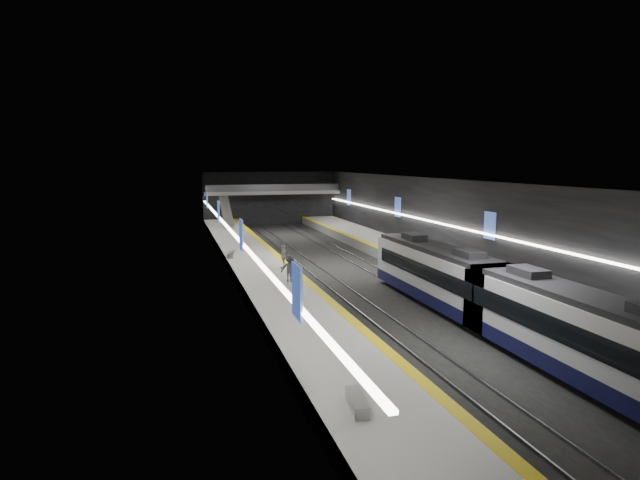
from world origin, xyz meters
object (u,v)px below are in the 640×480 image
object	(u,v)px
train	(494,296)
escalator	(226,212)
bench_right_far	(405,241)
passenger_right_a	(595,306)
passenger_left_b	(289,269)
bench_left_far	(231,255)
bench_left_near	(357,403)
passenger_left_a	(283,257)
passenger_right_b	(528,284)

from	to	relation	value
train	escalator	xyz separation A→B (m)	(-10.00, 45.99, 0.70)
bench_right_far	passenger_right_a	bearing A→B (deg)	-102.98
escalator	passenger_left_b	size ratio (longest dim) A/B	4.14
passenger_right_a	passenger_left_b	size ratio (longest dim) A/B	0.84
bench_left_far	passenger_right_a	distance (m)	30.05
escalator	bench_left_near	xyz separation A→B (m)	(-1.09, -54.45, -1.67)
passenger_left_a	passenger_left_b	xyz separation A→B (m)	(-0.57, -4.81, 0.01)
bench_left_far	passenger_left_a	bearing A→B (deg)	-48.59
bench_right_far	escalator	bearing A→B (deg)	120.43
bench_left_far	passenger_right_b	xyz separation A→B (m)	(16.34, -19.84, 0.75)
passenger_left_b	bench_left_far	bearing A→B (deg)	-55.60
escalator	bench_left_far	bearing A→B (deg)	-94.92
train	passenger_left_a	bearing A→B (deg)	117.19
bench_right_far	passenger_left_a	distance (m)	17.86
bench_left_near	bench_right_far	size ratio (longest dim) A/B	1.07
bench_right_far	passenger_left_a	bearing A→B (deg)	-157.15
bench_left_far	escalator	bearing A→B (deg)	97.13
train	passenger_left_b	xyz separation A→B (m)	(-9.06, 11.72, -0.23)
bench_left_far	passenger_left_a	distance (m)	7.20
train	bench_right_far	size ratio (longest dim) A/B	15.84
escalator	passenger_right_a	distance (m)	50.36
passenger_left_a	bench_left_far	bearing A→B (deg)	-131.91
passenger_right_b	bench_left_far	bearing A→B (deg)	92.79
bench_left_near	passenger_left_b	distance (m)	20.29
passenger_right_b	passenger_left_a	size ratio (longest dim) A/B	1.02
bench_left_near	passenger_left_a	size ratio (longest dim) A/B	1.00
passenger_left_a	bench_right_far	bearing A→B (deg)	140.93
bench_left_near	bench_left_far	xyz separation A→B (m)	(-0.91, 31.23, -0.01)
passenger_left_b	passenger_right_b	bearing A→B (deg)	166.22
bench_right_far	passenger_left_b	bearing A→B (deg)	-146.91
escalator	passenger_right_a	world-z (taller)	escalator
bench_right_far	passenger_right_b	world-z (taller)	passenger_right_b
train	bench_left_near	distance (m)	13.98
bench_right_far	passenger_right_a	distance (m)	28.22
passenger_right_a	passenger_right_b	xyz separation A→B (m)	(-0.47, 5.05, 0.16)
bench_right_far	passenger_left_a	xyz separation A→B (m)	(-15.10, -9.51, 0.74)
train	passenger_right_a	xyz separation A→B (m)	(4.82, -2.12, -0.38)
bench_left_near	passenger_right_a	world-z (taller)	passenger_right_a
train	bench_left_near	world-z (taller)	train
passenger_right_b	bench_right_far	bearing A→B (deg)	47.72
passenger_right_b	bench_left_near	bearing A→B (deg)	179.73
bench_left_near	passenger_left_b	world-z (taller)	passenger_left_b
escalator	passenger_left_a	bearing A→B (deg)	-87.07
bench_left_far	bench_left_near	bearing A→B (deg)	-76.28
escalator	passenger_left_a	distance (m)	29.52
passenger_left_a	passenger_left_b	bearing A→B (deg)	12.01
bench_right_far	train	bearing A→B (deg)	-113.58
passenger_right_a	passenger_right_b	size ratio (longest dim) A/B	0.84
passenger_left_b	escalator	bearing A→B (deg)	-68.93
bench_left_far	passenger_left_b	distance (m)	11.46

